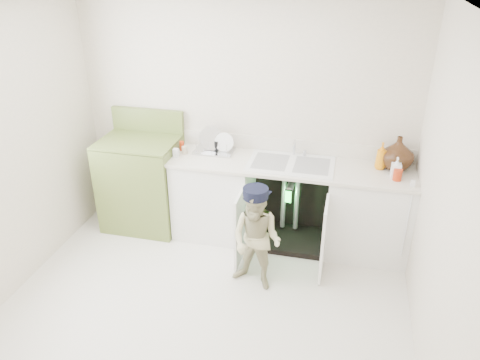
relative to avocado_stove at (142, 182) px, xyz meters
name	(u,v)px	position (x,y,z in m)	size (l,w,h in m)	color
ground	(205,306)	(1.07, -1.18, -0.52)	(3.50, 3.50, 0.00)	silver
room_shell	(199,180)	(1.07, -1.18, 0.73)	(6.00, 5.50, 1.26)	beige
counter_run	(292,201)	(1.65, 0.03, -0.05)	(2.44, 1.02, 1.23)	white
avocado_stove	(142,182)	(0.00, 0.00, 0.00)	(0.81, 0.65, 1.26)	olive
repair_worker	(256,239)	(1.44, -0.78, -0.02)	(0.56, 0.71, 1.00)	tan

